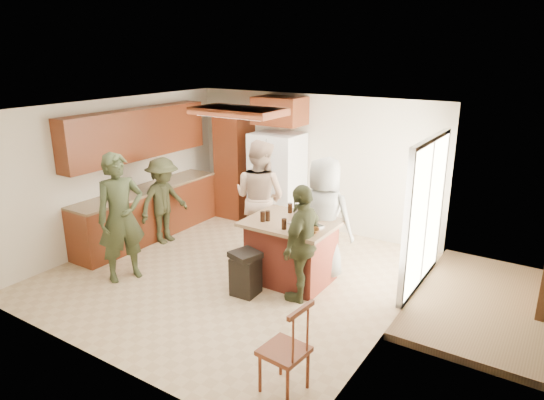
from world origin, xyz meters
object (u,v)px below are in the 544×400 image
Objects in this scene: spindle_chair at (286,351)px; kitchen_island at (291,250)px; person_behind_left at (260,197)px; person_counter at (163,201)px; trash_bin at (246,273)px; person_behind_right at (324,218)px; refrigerator at (277,181)px; person_front_left at (121,218)px; person_side_right at (303,243)px.

kitchen_island is at bearing 119.17° from spindle_chair.
person_behind_left is 1.75m from person_counter.
person_behind_right is at bearing 60.69° from trash_bin.
spindle_chair is at bearing -56.88° from refrigerator.
person_front_left is 1.00× the size of person_behind_left.
person_behind_right reaches higher than kitchen_island.
person_front_left is 1.49× the size of kitchen_island.
person_behind_right is 1.40m from trash_bin.
person_behind_left is 1.25× the size of person_counter.
person_behind_left reaches higher than trash_bin.
refrigerator is 2.81m from trash_bin.
person_behind_right reaches higher than person_counter.
person_front_left is 2.21m from person_behind_left.
person_side_right is 1.95m from spindle_chair.
person_side_right is 0.90× the size of refrigerator.
person_side_right is at bearing -51.03° from refrigerator.
person_behind_left is 1.26m from refrigerator.
person_behind_left is 1.49× the size of kitchen_island.
person_counter is at bearing 3.46° from person_behind_right.
refrigerator is 1.41× the size of kitchen_island.
trash_bin is at bearing 58.06° from person_behind_right.
kitchen_island is (2.63, -0.09, -0.28)m from person_counter.
person_counter reaches higher than trash_bin.
person_side_right is 1.27× the size of kitchen_island.
person_behind_right is 1.20× the size of person_counter.
person_behind_left reaches higher than person_behind_right.
person_side_right reaches higher than trash_bin.
kitchen_island is at bearing -52.69° from refrigerator.
person_front_left reaches higher than kitchen_island.
person_counter is 2.41× the size of trash_bin.
person_side_right is (2.52, 0.88, -0.14)m from person_front_left.
person_behind_left is at bearing 116.25° from trash_bin.
trash_bin is (1.80, 0.55, -0.63)m from person_front_left.
person_counter is at bearing 161.03° from trash_bin.
kitchen_island is (1.39, -1.83, -0.43)m from refrigerator.
trash_bin is at bearing -114.59° from kitchen_island.
person_behind_right is at bearing 170.02° from person_behind_left.
person_front_left is 2.94m from person_behind_right.
refrigerator reaches higher than kitchen_island.
spindle_chair is at bearing -43.35° from trash_bin.
person_behind_right is at bearing -78.53° from person_counter.
person_front_left is 3.02× the size of trash_bin.
person_front_left is at bearing 31.79° from person_behind_right.
kitchen_island is 2.43m from spindle_chair.
refrigerator is 1.81× the size of spindle_chair.
refrigerator is at bearing 112.95° from trash_bin.
person_side_right is 0.64m from kitchen_island.
person_behind_left is at bearing -66.29° from person_counter.
person_side_right is 3.06m from person_counter.
trash_bin is at bearing -68.13° from person_side_right.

